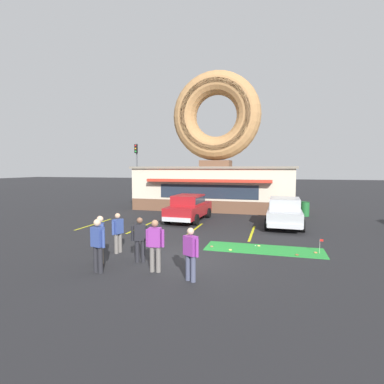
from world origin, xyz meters
name	(u,v)px	position (x,y,z in m)	size (l,w,h in m)	color
ground_plane	(181,259)	(0.00, 0.00, 0.00)	(160.00, 160.00, 0.00)	#232326
donut_shop_building	(216,162)	(-1.48, 13.94, 3.74)	(12.30, 6.75, 10.96)	brown
putting_mat	(264,249)	(2.80, 2.04, 0.01)	(4.62, 1.44, 0.03)	green
mini_donut_near_left	(212,246)	(0.73, 1.80, 0.05)	(0.13, 0.13, 0.04)	#A5724C
mini_donut_near_right	(230,250)	(1.54, 1.49, 0.05)	(0.13, 0.13, 0.04)	#E5C666
mini_donut_mid_left	(297,255)	(4.02, 1.49, 0.05)	(0.13, 0.13, 0.04)	brown
mini_donut_mid_centre	(316,253)	(4.72, 1.98, 0.05)	(0.13, 0.13, 0.04)	#D17F47
mini_donut_mid_right	(259,246)	(2.58, 2.43, 0.05)	(0.13, 0.13, 0.04)	#E5C666
golf_ball	(255,246)	(2.45, 2.40, 0.05)	(0.04, 0.04, 0.04)	white
putting_flag_pin	(321,243)	(4.89, 2.00, 0.44)	(0.13, 0.01, 0.55)	silver
car_silver	(284,211)	(3.72, 7.24, 0.87)	(2.04, 4.59, 1.60)	#B2B5BA
car_red	(189,207)	(-1.92, 7.58, 0.87)	(2.12, 4.63, 1.60)	maroon
pedestrian_blue_sweater_man	(155,243)	(-0.39, -1.49, 0.91)	(0.59, 0.28, 1.65)	slate
pedestrian_hooded_kid	(100,238)	(-2.41, -1.34, 0.92)	(0.39, 0.54, 1.67)	#7F7056
pedestrian_leather_jacket_man	(191,252)	(0.88, -1.92, 0.85)	(0.54, 0.39, 1.56)	#474C66
pedestrian_clipboard_woman	(140,238)	(-1.27, -0.71, 0.86)	(0.54, 0.39, 1.56)	#232328
pedestrian_beanie_man	(118,231)	(-2.57, 0.09, 0.84)	(0.33, 0.58, 1.54)	slate
pedestrian_crossing_woman	(98,243)	(-2.08, -2.02, 0.94)	(0.58, 0.33, 1.69)	#232328
trash_bin	(305,209)	(5.17, 11.37, 0.50)	(0.57, 0.57, 0.97)	#1E662D
traffic_light_pole	(137,164)	(-10.85, 18.79, 3.71)	(0.28, 0.47, 5.80)	#595B60
parking_stripe_far_left	(94,224)	(-6.88, 5.00, 0.00)	(0.12, 3.60, 0.01)	yellow
parking_stripe_left	(142,227)	(-3.88, 5.00, 0.00)	(0.12, 3.60, 0.01)	yellow
parking_stripe_mid_left	(194,230)	(-0.88, 5.00, 0.00)	(0.12, 3.60, 0.01)	yellow
parking_stripe_centre	(252,233)	(2.12, 5.00, 0.00)	(0.12, 3.60, 0.01)	yellow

